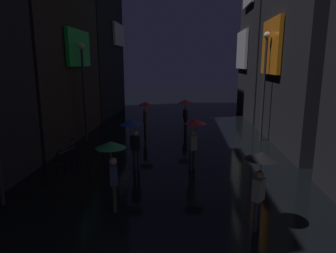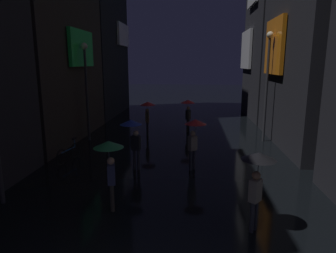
% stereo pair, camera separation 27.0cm
% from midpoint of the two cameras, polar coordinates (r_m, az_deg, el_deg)
% --- Properties ---
extents(building_right_mid, '(4.25, 8.56, 14.87)m').
position_cam_midpoint_polar(building_right_mid, '(18.14, 26.75, 20.50)').
color(building_right_mid, black).
rests_on(building_right_mid, ground).
extents(building_right_far, '(4.25, 7.27, 14.00)m').
position_cam_midpoint_polar(building_right_far, '(25.96, 19.21, 17.16)').
color(building_right_far, black).
rests_on(building_right_far, ground).
extents(pedestrian_far_right_black, '(0.90, 0.90, 2.12)m').
position_cam_midpoint_polar(pedestrian_far_right_black, '(8.18, 16.35, -7.79)').
color(pedestrian_far_right_black, '#2D2D38').
rests_on(pedestrian_far_right_black, ground).
extents(pedestrian_midstreet_centre_green, '(0.90, 0.90, 2.12)m').
position_cam_midpoint_polar(pedestrian_midstreet_centre_green, '(9.04, -11.53, -5.64)').
color(pedestrian_midstreet_centre_green, '#38332D').
rests_on(pedestrian_midstreet_centre_green, ground).
extents(pedestrian_foreground_left_red, '(0.90, 0.90, 2.12)m').
position_cam_midpoint_polar(pedestrian_foreground_left_red, '(17.98, -4.80, 3.30)').
color(pedestrian_foreground_left_red, black).
rests_on(pedestrian_foreground_left_red, ground).
extents(pedestrian_midstreet_left_blue, '(0.90, 0.90, 2.12)m').
position_cam_midpoint_polar(pedestrian_midstreet_left_blue, '(12.28, -7.44, -0.82)').
color(pedestrian_midstreet_left_blue, '#2D2D38').
rests_on(pedestrian_midstreet_left_blue, ground).
extents(pedestrian_foreground_right_red, '(0.90, 0.90, 2.12)m').
position_cam_midpoint_polar(pedestrian_foreground_right_red, '(18.97, 2.90, 3.78)').
color(pedestrian_foreground_right_red, black).
rests_on(pedestrian_foreground_right_red, ground).
extents(pedestrian_near_crossing_red, '(0.90, 0.90, 2.12)m').
position_cam_midpoint_polar(pedestrian_near_crossing_red, '(12.32, 4.40, -0.71)').
color(pedestrian_near_crossing_red, '#2D2D38').
rests_on(pedestrian_near_crossing_red, ground).
extents(bicycle_parked_at_storefront, '(0.37, 1.80, 0.96)m').
position_cam_midpoint_polar(bicycle_parked_at_storefront, '(14.26, -19.16, -4.92)').
color(bicycle_parked_at_storefront, black).
rests_on(bicycle_parked_at_storefront, ground).
extents(streetlamp_right_far, '(0.36, 0.36, 6.02)m').
position_cam_midpoint_polar(streetlamp_right_far, '(17.50, 17.50, 9.32)').
color(streetlamp_right_far, '#2D2D33').
rests_on(streetlamp_right_far, ground).
extents(streetlamp_left_far, '(0.36, 0.36, 5.46)m').
position_cam_midpoint_polar(streetlamp_left_far, '(17.44, -16.25, 8.38)').
color(streetlamp_left_far, '#2D2D33').
rests_on(streetlamp_left_far, ground).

